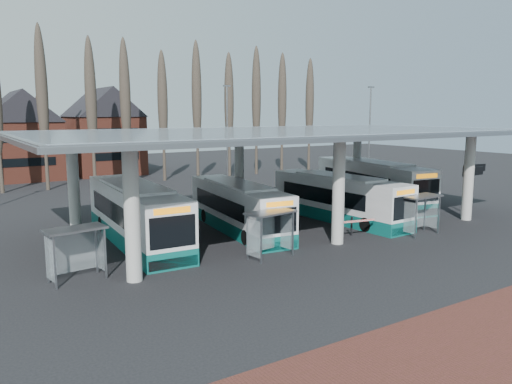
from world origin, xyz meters
TOP-DOWN VIEW (x-y plane):
  - ground at (0.00, 0.00)m, footprint 140.00×140.00m
  - station_canopy at (0.00, 8.00)m, footprint 32.00×16.00m
  - poplar_row at (0.00, 33.00)m, footprint 45.10×1.10m
  - lamp_post_b at (6.00, 26.00)m, footprint 0.80×0.16m
  - lamp_post_c at (20.00, 20.00)m, footprint 0.80×0.16m
  - bus_0 at (-9.60, 9.10)m, footprint 3.27×12.38m
  - bus_1 at (-3.13, 8.44)m, footprint 3.65×11.28m
  - bus_2 at (4.39, 7.42)m, footprint 2.96×11.49m
  - bus_3 at (11.12, 10.84)m, footprint 4.71×13.00m
  - shelter_0 at (-14.16, 4.01)m, footprint 2.74×1.62m
  - shelter_1 at (-4.85, 2.38)m, footprint 2.79×1.69m
  - shelter_2 at (5.74, 1.51)m, footprint 2.68×1.41m
  - info_sign_0 at (13.46, 3.18)m, footprint 2.39×0.22m
  - info_sign_1 at (16.45, 5.07)m, footprint 2.31×0.42m
  - barrier at (1.98, 3.03)m, footprint 2.32×0.84m

SIDE VIEW (x-z plane):
  - ground at x=0.00m, z-range 0.00..0.00m
  - barrier at x=1.98m, z-range 0.32..1.49m
  - bus_1 at x=-3.13m, z-range -0.09..2.99m
  - bus_2 at x=4.39m, z-range -0.09..3.07m
  - bus_0 at x=-9.60m, z-range -0.10..3.31m
  - bus_3 at x=11.12m, z-range -0.10..3.43m
  - shelter_0 at x=-14.16m, z-range 0.55..2.96m
  - shelter_1 at x=-4.85m, z-range 0.55..2.98m
  - shelter_2 at x=5.74m, z-range 0.55..3.00m
  - info_sign_1 at x=16.45m, z-range 1.17..4.61m
  - info_sign_0 at x=13.46m, z-range 1.21..4.76m
  - lamp_post_b at x=6.00m, z-range 0.25..10.42m
  - lamp_post_c at x=20.00m, z-range 0.25..10.42m
  - station_canopy at x=0.00m, z-range 2.51..8.85m
  - poplar_row at x=0.00m, z-range 1.53..16.03m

